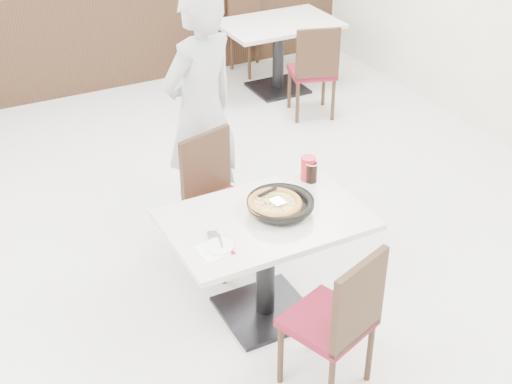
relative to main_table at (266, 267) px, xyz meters
name	(u,v)px	position (x,y,z in m)	size (l,w,h in m)	color
floor	(243,262)	(0.11, 0.55, -0.38)	(7.00, 7.00, 0.00)	beige
wainscot_back	(94,41)	(0.11, 4.03, 0.18)	(5.90, 0.03, 1.10)	black
main_table	(266,267)	(0.00, 0.00, 0.00)	(1.20, 0.80, 0.75)	silver
chair_near	(328,318)	(0.02, -0.68, 0.10)	(0.42, 0.42, 0.95)	black
chair_far	(225,205)	(0.02, 0.63, 0.10)	(0.42, 0.42, 0.95)	black
trivet	(271,208)	(0.06, 0.04, 0.39)	(0.12, 0.12, 0.04)	black
pizza_pan	(280,206)	(0.10, 0.00, 0.42)	(0.38, 0.38, 0.01)	black
pizza	(275,205)	(0.06, 0.01, 0.44)	(0.32, 0.32, 0.02)	gold
pizza_server	(278,201)	(0.07, -0.01, 0.47)	(0.07, 0.09, 0.00)	silver
napkin	(214,250)	(-0.42, -0.16, 0.38)	(0.18, 0.18, 0.00)	white
side_plate	(220,247)	(-0.38, -0.16, 0.38)	(0.16, 0.16, 0.01)	white
fork	(220,241)	(-0.36, -0.12, 0.39)	(0.01, 0.14, 0.00)	silver
cola_glass	(311,173)	(0.46, 0.23, 0.44)	(0.07, 0.07, 0.13)	black
red_cup	(308,168)	(0.45, 0.27, 0.45)	(0.10, 0.10, 0.16)	red
diner_person	(201,112)	(0.10, 1.19, 0.55)	(0.67, 0.44, 1.84)	#ABABAF
bg_table_right	(278,56)	(1.84, 3.16, 0.00)	(1.20, 0.80, 0.75)	silver
bg_chair_right_near	(312,69)	(1.83, 2.47, 0.10)	(0.42, 0.42, 0.95)	black
bg_chair_right_far	(253,31)	(1.85, 3.75, 0.10)	(0.42, 0.42, 0.95)	black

